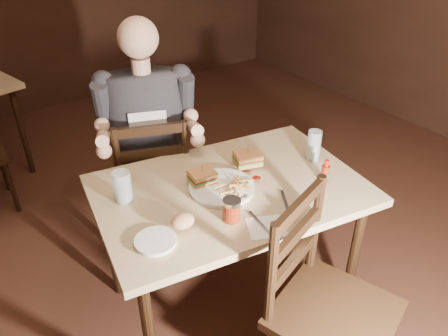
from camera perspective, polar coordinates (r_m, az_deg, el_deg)
room_shell at (r=1.49m, az=0.60°, el=10.80°), size 7.00×7.00×7.00m
main_table at (r=2.11m, az=0.79°, el=-4.23°), size 1.36×1.02×0.77m
chair_far at (r=2.66m, az=-9.27°, el=-1.78°), size 0.59×0.61×0.95m
chair_near at (r=1.92m, az=14.29°, el=-18.01°), size 0.59×0.62×0.99m
diner at (r=2.38m, az=-10.16°, el=7.45°), size 0.67×0.60×0.95m
dinner_plate at (r=2.04m, az=-0.30°, el=-2.65°), size 0.34×0.34×0.02m
sandwich_left at (r=2.04m, az=-2.86°, el=-0.70°), size 0.13×0.11×0.10m
sandwich_right at (r=2.18m, az=3.13°, el=1.81°), size 0.16×0.14×0.11m
fries_pile at (r=2.01m, az=1.39°, el=-2.29°), size 0.24×0.19×0.04m
ketchup_dollop at (r=2.09m, az=4.27°, el=-1.28°), size 0.05×0.05×0.01m
glass_left at (r=1.98m, az=-13.12°, el=-2.39°), size 0.09×0.09×0.15m
glass_right at (r=2.29m, az=11.66°, el=2.92°), size 0.08×0.08×0.16m
hot_sauce at (r=2.11m, az=13.11°, el=-0.44°), size 0.04×0.04×0.12m
salt_shaker at (r=1.87m, az=8.93°, el=-5.97°), size 0.04×0.04×0.06m
syrup_dispenser at (r=1.83m, az=1.01°, el=-5.48°), size 0.09×0.09×0.10m
napkin at (r=1.83m, az=5.54°, el=-7.69°), size 0.20×0.20×0.00m
knife at (r=1.83m, az=5.14°, el=-7.63°), size 0.05×0.23×0.01m
fork at (r=1.97m, az=8.02°, el=-4.42°), size 0.10×0.16×0.01m
side_plate at (r=1.77m, az=-8.91°, el=-9.50°), size 0.19×0.19×0.01m
bread_roll at (r=1.80m, az=-5.43°, el=-6.89°), size 0.12×0.10×0.06m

